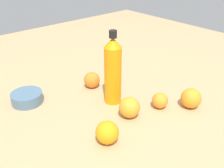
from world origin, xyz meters
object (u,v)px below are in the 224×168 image
(water_bottle, at_px, (112,71))
(orange_0, at_px, (107,132))
(orange_3, at_px, (191,98))
(orange_1, at_px, (160,101))
(orange_4, at_px, (92,80))
(ceramic_bowl, at_px, (27,98))
(orange_2, at_px, (129,107))

(water_bottle, bearing_deg, orange_0, -149.76)
(orange_0, distance_m, orange_3, 0.38)
(water_bottle, distance_m, orange_1, 0.22)
(water_bottle, xyz_separation_m, orange_0, (0.17, 0.17, -0.10))
(orange_4, distance_m, ceramic_bowl, 0.28)
(orange_1, bearing_deg, orange_2, -14.87)
(orange_0, distance_m, orange_4, 0.37)
(water_bottle, relative_size, orange_0, 3.88)
(orange_2, bearing_deg, orange_1, 165.13)
(orange_0, relative_size, orange_1, 1.22)
(orange_3, distance_m, orange_4, 0.42)
(orange_0, xyz_separation_m, ceramic_bowl, (0.09, -0.39, -0.02))
(orange_2, xyz_separation_m, ceramic_bowl, (0.24, -0.34, -0.02))
(orange_2, height_order, orange_3, orange_3)
(orange_1, relative_size, orange_4, 0.88)
(orange_2, distance_m, ceramic_bowl, 0.41)
(water_bottle, bearing_deg, ceramic_bowl, 124.81)
(orange_1, distance_m, ceramic_bowl, 0.53)
(orange_2, bearing_deg, ceramic_bowl, -54.74)
(orange_0, xyz_separation_m, orange_2, (-0.15, -0.05, 0.00))
(orange_0, relative_size, orange_4, 1.08)
(water_bottle, bearing_deg, orange_2, -114.63)
(water_bottle, relative_size, orange_2, 3.80)
(water_bottle, relative_size, orange_3, 3.75)
(orange_0, relative_size, orange_2, 0.98)
(ceramic_bowl, bearing_deg, orange_0, 102.42)
(water_bottle, height_order, orange_1, water_bottle)
(orange_1, distance_m, orange_2, 0.14)
(water_bottle, relative_size, ceramic_bowl, 2.37)
(orange_1, bearing_deg, orange_4, -72.33)
(orange_0, xyz_separation_m, orange_3, (-0.38, 0.06, 0.00))
(orange_1, xyz_separation_m, ceramic_bowl, (0.37, -0.37, -0.01))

